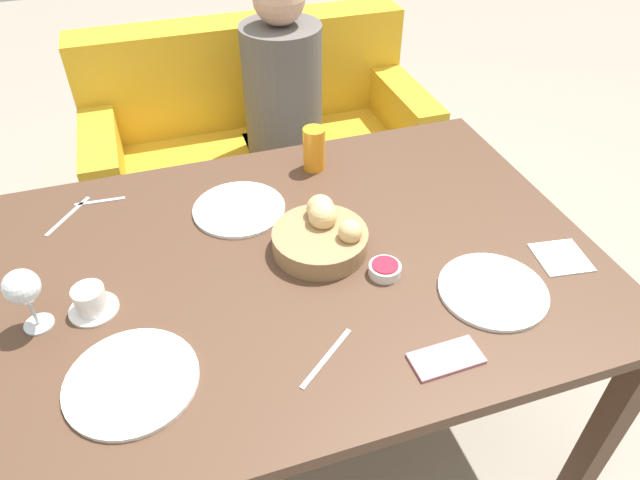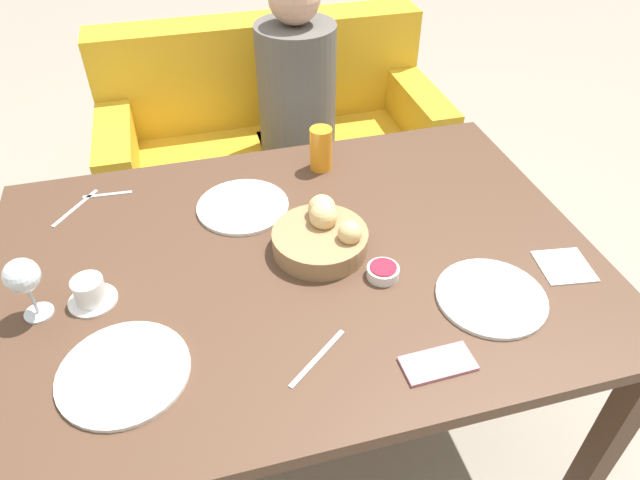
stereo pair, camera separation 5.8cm
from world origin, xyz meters
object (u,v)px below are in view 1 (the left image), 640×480
Objects in this scene: seated_person at (285,135)px; juice_glass at (314,149)px; fork_silver at (326,358)px; spoon_coffee at (100,201)px; bread_basket at (322,235)px; wine_glass at (22,289)px; couch at (259,156)px; coffee_cup at (91,301)px; plate_far_center at (239,209)px; napkin at (561,257)px; plate_near_left at (132,381)px; plate_near_right at (493,290)px; jam_bowl_berry at (385,269)px; knife_silver at (68,216)px; cell_phone at (446,358)px.

juice_glass is at bearing -96.69° from seated_person.
fork_silver is 0.84m from spoon_coffee.
bread_basket is 1.54× the size of wine_glass.
bread_basket is 0.37m from juice_glass.
couch is 1.45m from coffee_cup.
napkin is at bearing -31.46° from plate_far_center.
wine_glass reaches higher than plate_far_center.
plate_near_left is 0.82m from plate_near_right.
coffee_cup is (-0.64, -1.22, 0.47)m from couch.
napkin is at bearing -22.14° from bread_basket.
fork_silver and spoon_coffee have the same top height.
wine_glass reaches higher than napkin.
seated_person is 0.91m from plate_far_center.
juice_glass is 0.75m from napkin.
napkin is (0.44, -0.08, -0.01)m from jam_bowl_berry.
plate_near_left is at bearing -111.58° from couch.
knife_silver is (-0.71, -0.02, -0.06)m from juice_glass.
napkin is at bearing -71.35° from couch.
wine_glass is at bearing -121.61° from couch.
plate_near_right is 1.84× the size of napkin.
coffee_cup is 0.72× the size of cell_phone.
bread_basket is at bearing 128.59° from jam_bowl_berry.
bread_basket reaches higher than plate_near_right.
plate_near_left reaches higher than cell_phone.
couch is 9.62× the size of fork_silver.
plate_near_right is 1.66× the size of cell_phone.
bread_basket is at bearing 5.03° from coffee_cup.
seated_person reaches higher than napkin.
seated_person is 0.74m from juice_glass.
juice_glass reaches higher than fork_silver.
seated_person is (0.09, -0.15, 0.18)m from couch.
jam_bowl_berry is at bearing -7.88° from coffee_cup.
knife_silver is at bearing 98.97° from coffee_cup.
juice_glass is at bearing -89.28° from couch.
napkin reaches higher than spoon_coffee.
plate_far_center reaches higher than knife_silver.
jam_bowl_berry is at bearing -88.70° from couch.
couch is 1.54m from napkin.
seated_person is at bearing 83.31° from juice_glass.
knife_silver is (-0.95, 0.61, -0.00)m from plate_near_right.
spoon_coffee is at bearing 144.67° from bread_basket.
spoon_coffee is at bearing 26.74° from knife_silver.
bread_basket reaches higher than plate_near_left.
cell_phone is at bearing -85.75° from jam_bowl_berry.
seated_person is 4.26× the size of plate_near_left.
jam_bowl_berry is (0.78, -0.08, -0.10)m from wine_glass.
coffee_cup is (-0.88, 0.23, 0.02)m from plate_near_right.
plate_near_left is at bearing -117.04° from seated_person.
seated_person is at bearing 96.98° from plate_near_right.
fork_silver is at bearing -58.94° from spoon_coffee.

